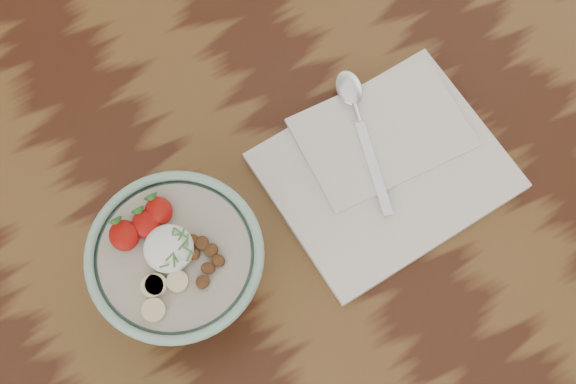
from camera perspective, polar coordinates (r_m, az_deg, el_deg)
name	(u,v)px	position (r cm, az deg, el deg)	size (l,w,h in cm)	color
table	(184,284)	(94.10, -7.38, -6.48)	(160.00, 90.00, 75.00)	#36190D
breakfast_bowl	(178,264)	(79.08, -7.80, -5.12)	(16.92, 16.92, 11.33)	#86B49E
napkin	(385,163)	(87.87, 6.92, 2.09)	(24.94, 20.74, 1.50)	white
spoon	(355,107)	(88.85, 4.79, 6.01)	(6.87, 17.37, 0.92)	silver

